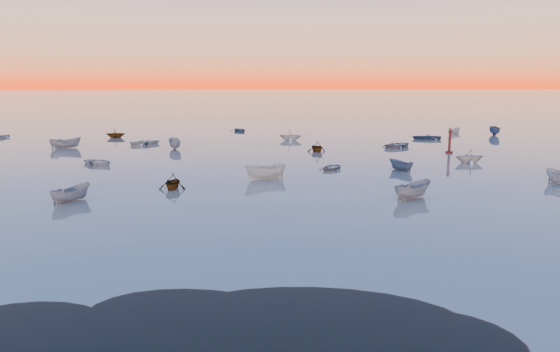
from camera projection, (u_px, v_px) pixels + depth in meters
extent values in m
plane|color=slate|center=(243.00, 123.00, 119.41)|extent=(600.00, 600.00, 0.00)
imported|color=#BBBBB6|center=(99.00, 165.00, 63.58)|extent=(3.97, 4.29, 1.04)
imported|color=slate|center=(412.00, 199.00, 45.94)|extent=(3.75, 4.49, 1.45)
cylinder|color=#400F0D|center=(449.00, 153.00, 73.26)|extent=(0.97, 0.97, 0.32)
cylinder|color=#400F0D|center=(450.00, 143.00, 73.02)|extent=(0.35, 0.35, 2.81)
cone|color=#400F0D|center=(450.00, 130.00, 72.72)|extent=(0.65, 0.65, 0.54)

